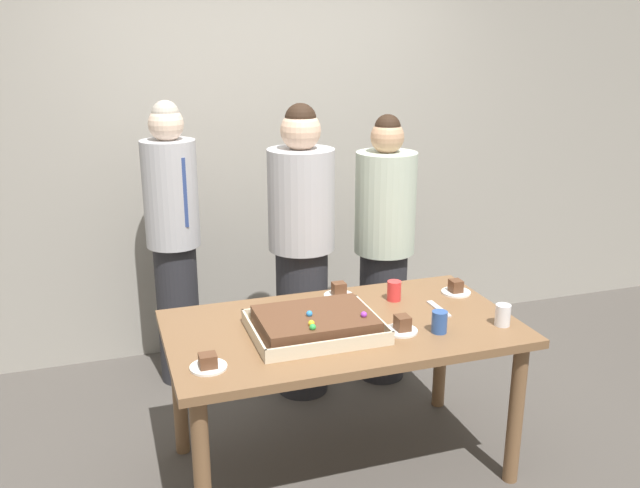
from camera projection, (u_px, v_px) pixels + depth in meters
ground_plane at (341, 464)px, 3.35m from camera, size 12.00×12.00×0.00m
interior_back_panel at (258, 120)px, 4.35m from camera, size 8.00×0.12×3.00m
party_table at (342, 343)px, 3.15m from camera, size 1.60×0.89×0.75m
sheet_cake at (315, 324)px, 3.02m from camera, size 0.57×0.45×0.12m
plated_slice_near_left at (402, 326)px, 3.04m from camera, size 0.15×0.15×0.08m
plated_slice_near_right at (208, 364)px, 2.71m from camera, size 0.15×0.15×0.06m
plated_slice_far_left at (456, 289)px, 3.50m from camera, size 0.15×0.15×0.07m
plated_slice_far_right at (339, 292)px, 3.45m from camera, size 0.15×0.15×0.08m
drink_cup_nearest at (503, 315)px, 3.10m from camera, size 0.07×0.07×0.10m
drink_cup_middle at (439, 322)px, 3.03m from camera, size 0.07×0.07×0.10m
drink_cup_far_end at (394, 291)px, 3.40m from camera, size 0.07×0.07×0.10m
cake_server_utensil at (439, 309)px, 3.30m from camera, size 0.03×0.20×0.01m
person_serving_front at (174, 240)px, 3.94m from camera, size 0.31×0.31×1.68m
person_green_shirt_behind at (384, 248)px, 3.99m from camera, size 0.35×0.35×1.60m
person_striped_tie_right at (302, 251)px, 3.81m from camera, size 0.37×0.37×1.68m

